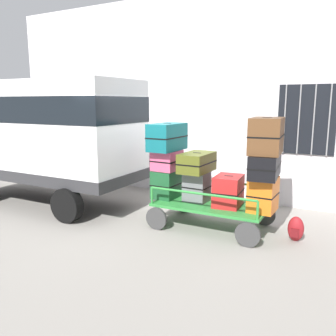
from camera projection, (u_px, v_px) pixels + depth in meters
ground_plane at (163, 219)px, 7.29m from camera, size 40.00×40.00×0.00m
building_wall at (206, 97)px, 8.76m from camera, size 12.00×0.38×5.00m
van at (45, 130)px, 8.22m from camera, size 4.57×1.96×2.84m
luggage_cart at (212, 208)px, 6.72m from camera, size 2.17×1.26×0.48m
cart_railing at (212, 189)px, 6.65m from camera, size 2.05×1.12×0.33m
suitcase_left_bottom at (168, 183)px, 7.12m from camera, size 0.47×0.69×0.56m
suitcase_left_middle at (167, 160)px, 7.00m from camera, size 0.50×0.58×0.39m
suitcase_left_top at (167, 137)px, 6.93m from camera, size 0.49×0.91×0.54m
suitcase_midleft_bottom at (197, 187)px, 6.80m from camera, size 0.48×0.41×0.58m
suitcase_midleft_middle at (197, 162)px, 6.71m from camera, size 0.51×0.84×0.37m
suitcase_center_bottom at (228, 191)px, 6.50m from camera, size 0.52×0.68×0.57m
suitcase_midright_bottom at (263, 194)px, 6.18m from camera, size 0.46×0.58×0.61m
suitcase_midright_middle at (265, 165)px, 6.12m from camera, size 0.56×1.06×0.41m
suitcase_midright_top at (267, 136)px, 6.02m from camera, size 0.60×0.91×0.62m
backpack at (296, 229)px, 6.07m from camera, size 0.27×0.22×0.44m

